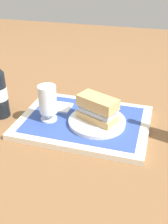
{
  "coord_description": "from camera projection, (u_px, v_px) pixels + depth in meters",
  "views": [
    {
      "loc": [
        -0.22,
        0.74,
        0.51
      ],
      "look_at": [
        0.0,
        0.0,
        0.05
      ],
      "focal_mm": 42.71,
      "sensor_mm": 36.0,
      "label": 1
    }
  ],
  "objects": [
    {
      "name": "ground_plane",
      "position": [
        84.0,
        124.0,
        0.92
      ],
      "size": [
        3.0,
        3.0,
        0.0
      ],
      "primitive_type": "plane",
      "color": "brown"
    },
    {
      "name": "napkin_folded",
      "position": [
        59.0,
        107.0,
        0.98
      ],
      "size": [
        0.09,
        0.07,
        0.01
      ],
      "primitive_type": "cube",
      "color": "white",
      "rests_on": "placemat"
    },
    {
      "name": "plate",
      "position": [
        97.0,
        122.0,
        0.89
      ],
      "size": [
        0.19,
        0.19,
        0.01
      ],
      "primitive_type": "cylinder",
      "color": "white",
      "rests_on": "placemat"
    },
    {
      "name": "tray",
      "position": [
        84.0,
        122.0,
        0.92
      ],
      "size": [
        0.44,
        0.32,
        0.02
      ],
      "primitive_type": "cube",
      "color": "beige",
      "rests_on": "ground_plane"
    },
    {
      "name": "beer_glass",
      "position": [
        48.0,
        102.0,
        0.88
      ],
      "size": [
        0.06,
        0.06,
        0.12
      ],
      "color": "silver",
      "rests_on": "placemat"
    },
    {
      "name": "sandwich",
      "position": [
        97.0,
        108.0,
        0.86
      ],
      "size": [
        0.14,
        0.11,
        0.08
      ],
      "rotation": [
        0.0,
        0.0,
        -0.4
      ],
      "color": "tan",
      "rests_on": "plate"
    },
    {
      "name": "placemat",
      "position": [
        84.0,
        119.0,
        0.91
      ],
      "size": [
        0.38,
        0.27,
        0.0
      ],
      "primitive_type": "cube",
      "color": "#2D4793",
      "rests_on": "tray"
    }
  ]
}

